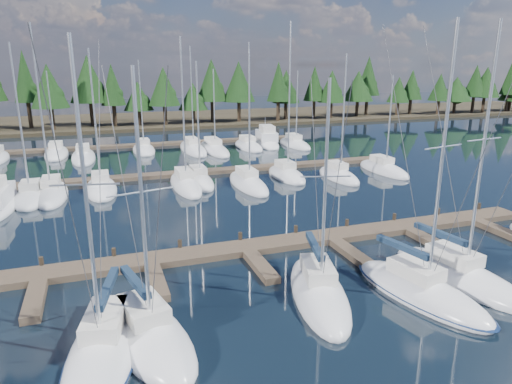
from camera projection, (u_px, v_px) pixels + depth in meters
name	position (u px, v px, depth m)	size (l,w,h in m)	color
ground	(203.00, 200.00, 40.19)	(260.00, 260.00, 0.00)	black
far_shore	(138.00, 121.00, 94.64)	(220.00, 30.00, 0.60)	#31291B
main_dock	(248.00, 252.00, 28.64)	(44.00, 6.13, 0.90)	brown
back_docks	(168.00, 157.00, 57.93)	(50.00, 21.80, 0.40)	brown
front_sailboat_1	(105.00, 347.00, 18.80)	(4.74, 9.48, 13.36)	silver
front_sailboat_2	(148.00, 334.00, 19.70)	(4.69, 8.27, 12.32)	silver
front_sailboat_3	(319.00, 292.00, 23.41)	(4.74, 8.80, 11.79)	silver
front_sailboat_4	(420.00, 291.00, 23.46)	(4.60, 8.93, 14.30)	silver
front_sailboat_5	(458.00, 276.00, 25.19)	(4.10, 9.05, 14.42)	silver
back_sailboat_rows	(172.00, 164.00, 53.50)	(44.94, 32.72, 16.39)	silver
motor_yacht_right	(266.00, 141.00, 67.85)	(4.74, 10.11, 4.87)	silver
tree_line	(127.00, 87.00, 83.08)	(182.16, 11.72, 14.34)	black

